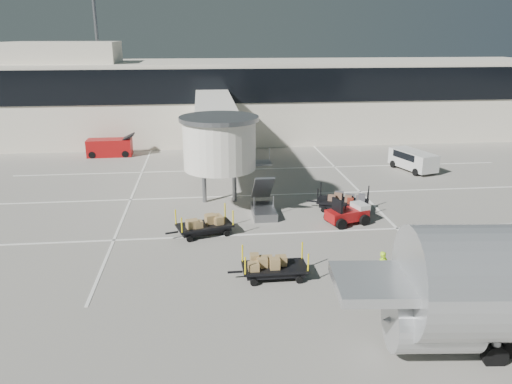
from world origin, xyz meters
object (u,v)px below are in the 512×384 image
(suitcase_cart, at_px, (343,202))
(ground_worker, at_px, (383,268))
(baggage_tug, at_px, (348,214))
(belt_loader, at_px, (110,148))
(box_cart_far, at_px, (204,225))
(minivan, at_px, (412,159))
(box_cart_near, at_px, (270,267))

(suitcase_cart, distance_m, ground_worker, 9.79)
(baggage_tug, xyz_separation_m, belt_loader, (-16.84, 18.99, 0.20))
(baggage_tug, bearing_deg, suitcase_cart, 64.48)
(box_cart_far, relative_size, belt_loader, 0.89)
(box_cart_far, bearing_deg, ground_worker, -55.60)
(minivan, bearing_deg, ground_worker, -133.18)
(suitcase_cart, relative_size, ground_worker, 2.54)
(box_cart_far, xyz_separation_m, minivan, (17.10, 12.15, 0.36))
(belt_loader, bearing_deg, minivan, -17.69)
(suitcase_cart, height_order, box_cart_near, suitcase_cart)
(box_cart_far, xyz_separation_m, belt_loader, (-8.35, 19.94, 0.17))
(ground_worker, xyz_separation_m, minivan, (9.19, 18.65, 0.19))
(box_cart_far, bearing_deg, minivan, 19.22)
(suitcase_cart, relative_size, box_cart_near, 1.09)
(suitcase_cart, distance_m, minivan, 12.17)
(box_cart_near, distance_m, ground_worker, 5.04)
(box_cart_near, relative_size, minivan, 0.80)
(box_cart_near, bearing_deg, box_cart_far, 118.86)
(suitcase_cart, bearing_deg, box_cart_near, -103.00)
(baggage_tug, xyz_separation_m, box_cart_near, (-5.48, -6.29, -0.05))
(box_cart_far, relative_size, ground_worker, 2.44)
(box_cart_far, height_order, ground_worker, ground_worker)
(suitcase_cart, height_order, box_cart_far, suitcase_cart)
(ground_worker, distance_m, belt_loader, 31.04)
(box_cart_far, height_order, belt_loader, belt_loader)
(box_cart_near, height_order, ground_worker, ground_worker)
(ground_worker, bearing_deg, minivan, 40.95)
(minivan, xyz_separation_m, belt_loader, (-25.45, 7.79, -0.18))
(minivan, bearing_deg, baggage_tug, -144.50)
(box_cart_near, distance_m, minivan, 22.47)
(baggage_tug, xyz_separation_m, ground_worker, (-0.58, -7.45, 0.19))
(belt_loader, bearing_deg, baggage_tug, -49.12)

